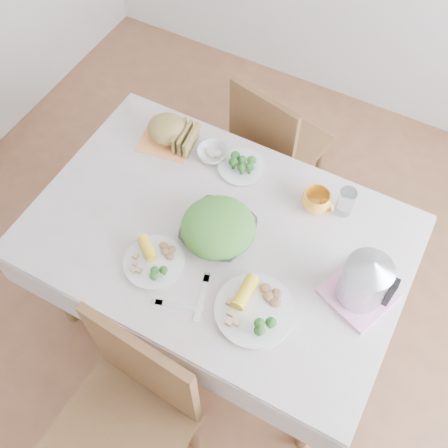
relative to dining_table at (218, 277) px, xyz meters
The scene contains 18 objects.
floor 0.38m from the dining_table, ahead, with size 3.60×3.60×0.00m, color brown.
dining_table is the anchor object (origin of this frame).
tablecloth 0.38m from the dining_table, ahead, with size 1.50×1.00×0.01m, color beige.
chair_near 0.81m from the dining_table, 88.51° to the right, with size 0.46×0.46×1.02m, color brown.
chair_far 0.83m from the dining_table, 94.80° to the left, with size 0.41×0.41×0.90m, color brown.
salad_bowl 0.42m from the dining_table, 40.43° to the right, with size 0.28×0.28×0.07m, color white.
dinner_plate_left 0.49m from the dining_table, 122.13° to the right, with size 0.24×0.24×0.02m, color white.
dinner_plate_right 0.54m from the dining_table, 39.42° to the right, with size 0.30×0.30×0.02m, color white.
broccoli_plate 0.53m from the dining_table, 100.91° to the left, with size 0.21×0.21×0.02m, color beige.
napkin 0.68m from the dining_table, 142.12° to the left, with size 0.24×0.24×0.00m, color #FF944A.
bread_loaf 0.71m from the dining_table, 142.12° to the left, with size 0.18×0.17×0.11m, color olive.
fruit_bowl 0.57m from the dining_table, 121.50° to the left, with size 0.14×0.14×0.04m, color white.
yellow_mug 0.60m from the dining_table, 45.93° to the left, with size 0.12×0.12×0.09m, color gold.
glass_tumbler 0.69m from the dining_table, 40.19° to the left, with size 0.07×0.07×0.13m, color white.
pink_tray 0.71m from the dining_table, ahead, with size 0.23×0.23×0.02m, color pink.
electric_kettle 0.78m from the dining_table, ahead, with size 0.17×0.17×0.24m, color #B2B5BA.
fork_left 0.48m from the dining_table, 72.94° to the right, with size 0.02×0.19×0.00m, color silver.
knife 0.52m from the dining_table, 85.42° to the right, with size 0.02×0.18×0.00m, color silver.
Camera 1 is at (0.54, -0.95, 2.55)m, focal length 42.00 mm.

